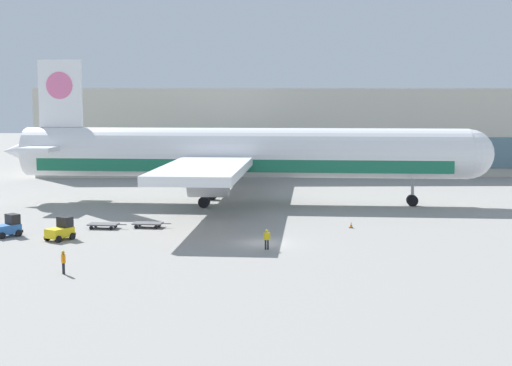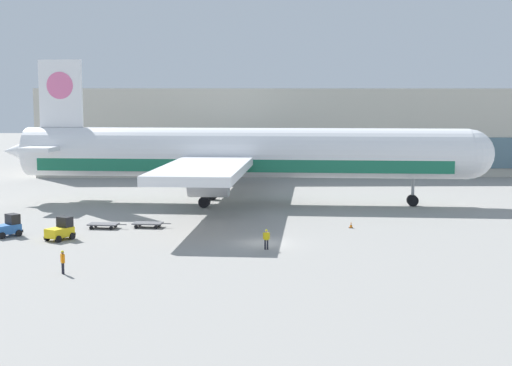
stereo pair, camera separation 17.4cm
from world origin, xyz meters
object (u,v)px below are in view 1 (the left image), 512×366
Objects in this scene: baggage_dolly_second at (148,224)px; traffic_cone_near at (351,225)px; baggage_tug_mid at (8,227)px; ground_crew_far at (63,260)px; ground_crew_near at (267,238)px; baggage_dolly_lead at (103,225)px; baggage_tug_foreground at (61,230)px; airplane_main at (236,155)px.

traffic_cone_near is (19.64, -0.62, -0.10)m from baggage_dolly_second.
ground_crew_far is at bearing -105.52° from baggage_tug_mid.
ground_crew_near is 2.84× the size of traffic_cone_near.
baggage_dolly_lead is at bearing -34.58° from ground_crew_near.
baggage_dolly_second is at bearing -16.22° from baggage_tug_foreground.
baggage_tug_mid is 8.75m from baggage_dolly_lead.
baggage_tug_mid reaches higher than ground_crew_near.
baggage_tug_mid is at bearing 105.53° from baggage_tug_foreground.
baggage_tug_foreground reaches higher than ground_crew_near.
traffic_cone_near is (31.70, 3.61, -0.58)m from baggage_tug_mid.
baggage_dolly_lead is at bearing -28.98° from ground_crew_far.
baggage_dolly_lead is at bearing -166.53° from baggage_dolly_second.
baggage_dolly_lead is (-12.70, -15.88, -5.45)m from airplane_main.
airplane_main is 36.23m from ground_crew_far.
baggage_tug_foreground is at bearing -108.40° from baggage_dolly_lead.
traffic_cone_near is (23.84, -0.19, -0.10)m from baggage_dolly_lead.
baggage_tug_foreground is 1.02× the size of baggage_tug_mid.
airplane_main is at bearing -50.54° from ground_crew_far.
baggage_tug_mid is at bearing -152.93° from baggage_dolly_second.
baggage_dolly_second is 2.20× the size of ground_crew_far.
baggage_tug_mid reaches higher than baggage_dolly_second.
airplane_main is 28.90m from baggage_tug_mid.
ground_crew_far is (-3.64, -18.33, 0.61)m from baggage_dolly_second.
ground_crew_near is 12.98m from traffic_cone_near.
baggage_tug_foreground reaches higher than baggage_dolly_lead.
baggage_tug_foreground is at bearing -119.76° from airplane_main.
ground_crew_far is at bearing -132.17° from baggage_tug_foreground.
ground_crew_near is (11.12, -10.38, 0.60)m from baggage_dolly_second.
traffic_cone_near is at bearing 5.95° from baggage_dolly_second.
baggage_tug_mid is 0.73× the size of baggage_dolly_lead.
ground_crew_far is (-12.15, -33.79, -4.84)m from airplane_main.
airplane_main is 21.05m from baggage_dolly_lead.
traffic_cone_near is at bearing -39.84° from baggage_tug_mid.
baggage_tug_foreground is (-15.39, -21.34, -4.96)m from airplane_main.
baggage_tug_mid is at bearing 0.06° from ground_crew_far.
ground_crew_near is (23.18, -6.15, 0.12)m from baggage_tug_mid.
baggage_tug_foreground is at bearing -16.18° from ground_crew_far.
ground_crew_near is at bearing -131.10° from traffic_cone_near.
airplane_main is at bearing 59.09° from baggage_dolly_lead.
baggage_dolly_lead is at bearing 7.10° from baggage_tug_foreground.
airplane_main is 15.38× the size of baggage_dolly_lead.
baggage_dolly_lead is at bearing 179.53° from traffic_cone_near.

